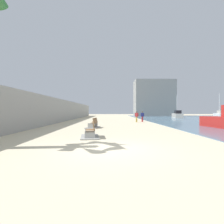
% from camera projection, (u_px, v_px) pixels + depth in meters
% --- Properties ---
extents(ground_plane, '(120.00, 120.00, 0.00)m').
position_uv_depth(ground_plane, '(110.00, 122.00, 25.64)').
color(ground_plane, beige).
extents(seawall, '(0.80, 64.00, 3.36)m').
position_uv_depth(seawall, '(59.00, 111.00, 25.55)').
color(seawall, '#9E9E99').
rests_on(seawall, ground).
extents(bench_near, '(1.34, 2.22, 0.98)m').
position_uv_depth(bench_near, '(90.00, 134.00, 10.90)').
color(bench_near, '#9E9E99').
rests_on(bench_near, ground).
extents(bench_far, '(1.38, 2.23, 0.98)m').
position_uv_depth(bench_far, '(93.00, 125.00, 17.00)').
color(bench_far, '#9E9E99').
rests_on(bench_far, ground).
extents(person_walking, '(0.51, 0.28, 1.62)m').
position_uv_depth(person_walking, '(137.00, 116.00, 25.40)').
color(person_walking, gold).
rests_on(person_walking, ground).
extents(person_standing, '(0.53, 0.21, 1.60)m').
position_uv_depth(person_standing, '(142.00, 116.00, 26.24)').
color(person_standing, '#B22D33').
rests_on(person_standing, ground).
extents(boat_far_left, '(3.05, 7.10, 5.45)m').
position_uv_depth(boat_far_left, '(177.00, 115.00, 41.01)').
color(boat_far_left, beige).
rests_on(boat_far_left, water_bay).
extents(boat_far_right, '(2.93, 5.55, 5.85)m').
position_uv_depth(boat_far_right, '(220.00, 115.00, 40.61)').
color(boat_far_right, white).
rests_on(boat_far_right, water_bay).
extents(harbor_building, '(12.00, 6.00, 11.03)m').
position_uv_depth(harbor_building, '(154.00, 98.00, 53.74)').
color(harbor_building, gray).
rests_on(harbor_building, ground).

